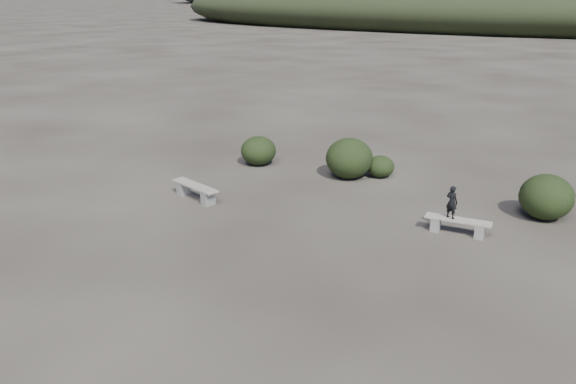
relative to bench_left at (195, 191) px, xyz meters
The scene contains 8 objects.
ground 5.25m from the bench_left, 49.75° to the right, with size 1200.00×1200.00×0.00m, color #2A2520.
bench_left is the anchor object (origin of this frame).
bench_right 7.47m from the bench_left, 13.85° to the left, with size 1.66×0.58×0.41m.
seated_person 7.29m from the bench_left, 13.99° to the left, with size 0.31×0.20×0.85m, color black.
shrub_a 3.95m from the bench_left, 98.03° to the left, with size 1.24×1.24×1.02m, color black.
shrub_b 5.20m from the bench_left, 57.17° to the left, with size 1.54×1.54×1.32m, color black.
shrub_c 6.18m from the bench_left, 53.72° to the left, with size 0.90×0.90×0.72m, color black.
shrub_d 9.80m from the bench_left, 24.89° to the left, with size 1.40×1.40×1.23m, color black.
Camera 1 is at (7.47, -7.49, 5.83)m, focal length 35.00 mm.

